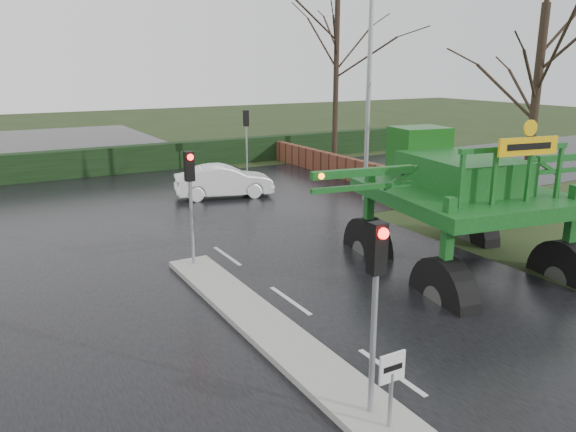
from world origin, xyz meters
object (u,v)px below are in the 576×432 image
street_light_right (364,62)px  white_sedan (224,197)px  keep_left_sign (392,378)px  traffic_signal_mid (190,184)px  traffic_signal_far (246,128)px  traffic_signal_near (376,279)px  crop_sprayer (444,196)px

street_light_right → white_sedan: bearing=143.3°
keep_left_sign → traffic_signal_mid: 9.12m
keep_left_sign → traffic_signal_far: 22.93m
traffic_signal_near → traffic_signal_far: (7.80, 21.02, 0.00)m
traffic_signal_near → street_light_right: street_light_right is taller
crop_sprayer → traffic_signal_far: bearing=89.6°
keep_left_sign → white_sedan: 17.81m
street_light_right → traffic_signal_near: bearing=-126.1°
keep_left_sign → street_light_right: street_light_right is taller
keep_left_sign → white_sedan: size_ratio=0.30×
keep_left_sign → traffic_signal_near: traffic_signal_near is taller
keep_left_sign → street_light_right: bearing=54.9°
keep_left_sign → traffic_signal_mid: (0.00, 8.99, 1.53)m
crop_sprayer → white_sedan: size_ratio=2.29×
traffic_signal_far → white_sedan: (-3.24, -4.33, -2.59)m
traffic_signal_near → traffic_signal_far: 22.42m
keep_left_sign → street_light_right: size_ratio=0.14×
traffic_signal_far → crop_sprayer: 17.87m
traffic_signal_mid → crop_sprayer: (4.84, -5.11, 0.12)m
keep_left_sign → traffic_signal_near: 1.61m
traffic_signal_near → traffic_signal_far: size_ratio=1.00×
traffic_signal_mid → white_sedan: 9.72m
crop_sprayer → traffic_signal_mid: bearing=142.6°
traffic_signal_far → street_light_right: (1.69, -8.01, 3.40)m
traffic_signal_far → traffic_signal_near: bearing=69.6°
keep_left_sign → street_light_right: (9.49, 13.50, 4.93)m
keep_left_sign → crop_sprayer: bearing=38.7°
traffic_signal_near → traffic_signal_mid: (0.00, 8.50, 0.00)m
street_light_right → white_sedan: 8.59m
keep_left_sign → traffic_signal_mid: traffic_signal_mid is taller
traffic_signal_mid → white_sedan: bearing=60.9°
keep_left_sign → street_light_right: 17.23m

